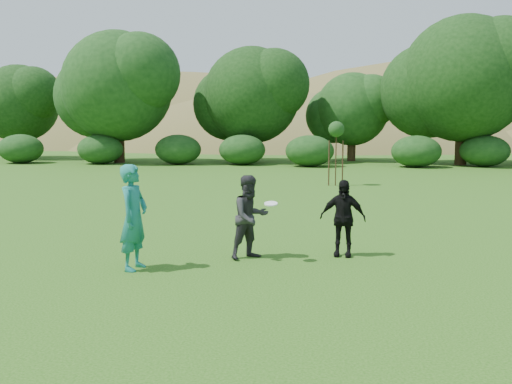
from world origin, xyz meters
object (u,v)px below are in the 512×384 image
player_grey (250,217)px  sapling (336,131)px  player_teal (134,217)px  player_black (343,218)px

player_grey → sapling: size_ratio=0.61×
player_teal → sapling: 15.68m
player_teal → player_black: (3.97, 1.67, -0.20)m
player_teal → player_grey: bearing=-52.6°
player_grey → player_black: 1.96m
player_grey → player_black: size_ratio=1.07×
player_teal → player_grey: size_ratio=1.17×
player_grey → sapling: sapling is taller
sapling → player_black: bearing=-89.2°
player_teal → player_black: size_ratio=1.25×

